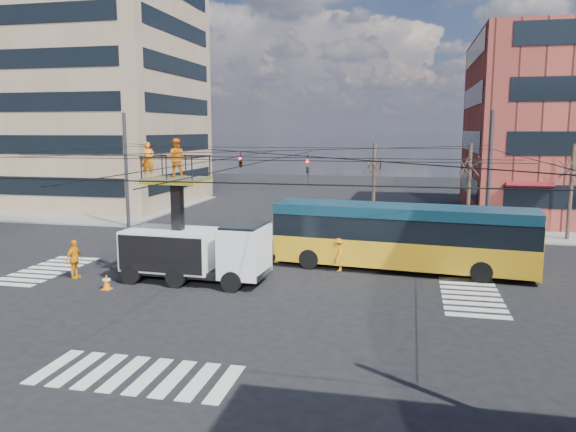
% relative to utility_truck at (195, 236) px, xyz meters
% --- Properties ---
extents(ground, '(120.00, 120.00, 0.00)m').
position_rel_utility_truck_xyz_m(ground, '(2.07, 0.32, -2.09)').
color(ground, black).
rests_on(ground, ground).
extents(sidewalk_nw, '(18.00, 18.00, 0.12)m').
position_rel_utility_truck_xyz_m(sidewalk_nw, '(-18.93, 21.32, -2.03)').
color(sidewalk_nw, slate).
rests_on(sidewalk_nw, ground).
extents(crosswalks, '(22.40, 22.40, 0.02)m').
position_rel_utility_truck_xyz_m(crosswalks, '(2.07, 0.32, -2.08)').
color(crosswalks, silver).
rests_on(crosswalks, ground).
extents(building_tower, '(18.06, 16.06, 30.00)m').
position_rel_utility_truck_xyz_m(building_tower, '(-19.91, 24.30, 12.92)').
color(building_tower, '#876F56').
rests_on(building_tower, ground).
extents(overhead_network, '(24.24, 24.24, 8.00)m').
position_rel_utility_truck_xyz_m(overhead_network, '(2.00, 0.73, 2.20)').
color(overhead_network, '#2D2D30').
rests_on(overhead_network, ground).
extents(tree_a, '(2.00, 2.00, 6.00)m').
position_rel_utility_truck_xyz_m(tree_a, '(7.07, 13.82, 2.54)').
color(tree_a, '#382B21').
rests_on(tree_a, ground).
extents(tree_b, '(2.00, 2.00, 6.00)m').
position_rel_utility_truck_xyz_m(tree_b, '(13.07, 13.82, 2.54)').
color(tree_b, '#382B21').
rests_on(tree_b, ground).
extents(tree_c, '(2.00, 2.00, 6.00)m').
position_rel_utility_truck_xyz_m(tree_c, '(19.07, 13.82, 2.54)').
color(tree_c, '#382B21').
rests_on(tree_c, ground).
extents(utility_truck, '(7.11, 2.93, 6.46)m').
position_rel_utility_truck_xyz_m(utility_truck, '(0.00, 0.00, 0.00)').
color(utility_truck, black).
rests_on(utility_truck, ground).
extents(city_bus, '(12.71, 3.94, 3.20)m').
position_rel_utility_truck_xyz_m(city_bus, '(9.10, 4.10, -0.36)').
color(city_bus, orange).
rests_on(city_bus, ground).
extents(traffic_cone, '(0.36, 0.36, 0.67)m').
position_rel_utility_truck_xyz_m(traffic_cone, '(-3.27, -2.06, -1.75)').
color(traffic_cone, orange).
rests_on(traffic_cone, ground).
extents(worker_ground, '(0.54, 1.10, 1.81)m').
position_rel_utility_truck_xyz_m(worker_ground, '(-5.67, -0.73, -1.18)').
color(worker_ground, '#FF9D10').
rests_on(worker_ground, ground).
extents(flagger, '(0.71, 1.14, 1.69)m').
position_rel_utility_truck_xyz_m(flagger, '(6.16, 3.29, -1.24)').
color(flagger, orange).
rests_on(flagger, ground).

